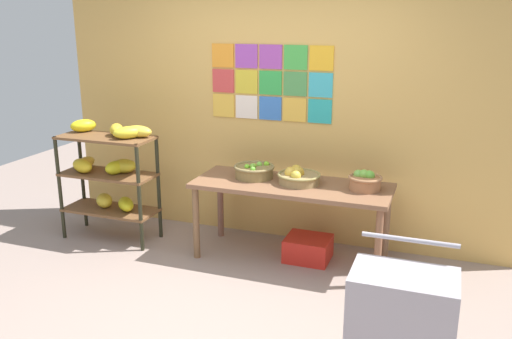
% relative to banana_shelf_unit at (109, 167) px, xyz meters
% --- Properties ---
extents(ground, '(9.34, 9.34, 0.00)m').
position_rel_banana_shelf_unit_xyz_m(ground, '(1.53, -1.07, -0.73)').
color(ground, gray).
extents(back_wall_with_art, '(4.53, 0.07, 2.65)m').
position_rel_banana_shelf_unit_xyz_m(back_wall_with_art, '(1.53, 0.63, 0.59)').
color(back_wall_with_art, '#D8A856').
rests_on(back_wall_with_art, ground).
extents(banana_shelf_unit, '(0.94, 0.45, 1.16)m').
position_rel_banana_shelf_unit_xyz_m(banana_shelf_unit, '(0.00, 0.00, 0.00)').
color(banana_shelf_unit, black).
rests_on(banana_shelf_unit, ground).
extents(display_table, '(1.75, 0.67, 0.72)m').
position_rel_banana_shelf_unit_xyz_m(display_table, '(1.82, 0.12, -0.10)').
color(display_table, brown).
rests_on(display_table, ground).
extents(fruit_basket_back_left, '(0.38, 0.38, 0.14)m').
position_rel_banana_shelf_unit_xyz_m(fruit_basket_back_left, '(1.44, 0.19, 0.05)').
color(fruit_basket_back_left, olive).
rests_on(fruit_basket_back_left, display_table).
extents(fruit_basket_left, '(0.38, 0.38, 0.16)m').
position_rel_banana_shelf_unit_xyz_m(fruit_basket_left, '(1.86, 0.15, 0.05)').
color(fruit_basket_left, '#957C4E').
rests_on(fruit_basket_left, display_table).
extents(fruit_basket_right, '(0.29, 0.29, 0.17)m').
position_rel_banana_shelf_unit_xyz_m(fruit_basket_right, '(2.45, 0.17, 0.06)').
color(fruit_basket_right, '#A76D46').
rests_on(fruit_basket_right, display_table).
extents(produce_crate_under_table, '(0.40, 0.35, 0.21)m').
position_rel_banana_shelf_unit_xyz_m(produce_crate_under_table, '(1.97, 0.15, -0.63)').
color(produce_crate_under_table, red).
rests_on(produce_crate_under_table, ground).
extents(shopping_cart, '(0.62, 0.45, 0.84)m').
position_rel_banana_shelf_unit_xyz_m(shopping_cart, '(2.92, -1.30, -0.25)').
color(shopping_cart, black).
rests_on(shopping_cart, ground).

